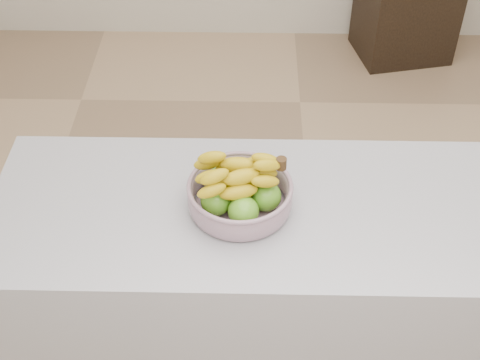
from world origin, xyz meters
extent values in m
plane|color=tan|center=(0.00, 0.00, 0.00)|extent=(4.00, 4.00, 0.00)
cube|color=#9F9EA6|center=(0.00, -0.53, 0.45)|extent=(2.00, 0.60, 0.90)
cylinder|color=#A1AFC1|center=(-0.30, -0.53, 0.91)|extent=(0.24, 0.24, 0.01)
torus|color=#A1AFC1|center=(-0.30, -0.53, 0.98)|extent=(0.29, 0.29, 0.01)
sphere|color=#4C8416|center=(-0.29, -0.60, 0.95)|extent=(0.08, 0.08, 0.08)
sphere|color=#4C8416|center=(-0.23, -0.54, 0.95)|extent=(0.08, 0.08, 0.08)
sphere|color=#4C8416|center=(-0.27, -0.47, 0.95)|extent=(0.08, 0.08, 0.08)
sphere|color=#4C8416|center=(-0.35, -0.48, 0.95)|extent=(0.08, 0.08, 0.08)
sphere|color=#4C8416|center=(-0.36, -0.56, 0.95)|extent=(0.08, 0.08, 0.08)
ellipsoid|color=yellow|center=(-0.30, -0.58, 1.00)|extent=(0.19, 0.09, 0.04)
ellipsoid|color=yellow|center=(-0.31, -0.53, 1.00)|extent=(0.18, 0.07, 0.04)
ellipsoid|color=yellow|center=(-0.32, -0.49, 1.00)|extent=(0.18, 0.05, 0.04)
ellipsoid|color=yellow|center=(-0.30, -0.55, 1.03)|extent=(0.18, 0.10, 0.04)
ellipsoid|color=yellow|center=(-0.30, -0.51, 1.03)|extent=(0.18, 0.05, 0.04)
cylinder|color=#3A2612|center=(-0.19, -0.51, 1.05)|extent=(0.03, 0.03, 0.03)
camera|label=1|loc=(-0.27, -1.84, 2.19)|focal=50.00mm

